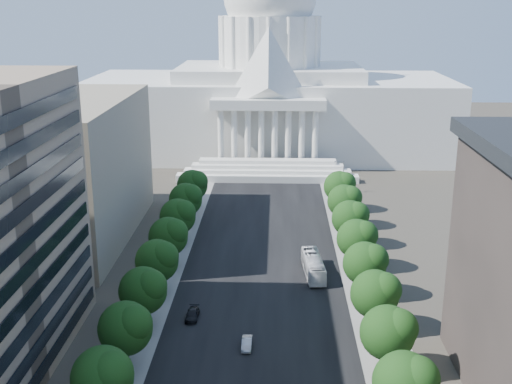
# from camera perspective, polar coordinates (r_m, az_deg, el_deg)

# --- Properties ---
(road_asphalt) EXTENTS (30.00, 260.00, 0.01)m
(road_asphalt) POSITION_cam_1_polar(r_m,az_deg,el_deg) (130.49, 0.59, -5.69)
(road_asphalt) COLOR black
(road_asphalt) RESTS_ON ground
(sidewalk_left) EXTENTS (8.00, 260.00, 0.02)m
(sidewalk_left) POSITION_cam_1_polar(r_m,az_deg,el_deg) (132.25, -7.71, -5.53)
(sidewalk_left) COLOR gray
(sidewalk_left) RESTS_ON ground
(sidewalk_right) EXTENTS (8.00, 260.00, 0.02)m
(sidewalk_right) POSITION_cam_1_polar(r_m,az_deg,el_deg) (131.48, 8.94, -5.72)
(sidewalk_right) COLOR gray
(sidewalk_right) RESTS_ON ground
(capitol) EXTENTS (120.00, 56.00, 73.00)m
(capitol) POSITION_cam_1_polar(r_m,az_deg,el_deg) (217.64, 1.20, 8.80)
(capitol) COLOR white
(capitol) RESTS_ON ground
(office_block_left_far) EXTENTS (38.00, 52.00, 30.00)m
(office_block_left_far) POSITION_cam_1_polar(r_m,az_deg,el_deg) (144.39, -18.72, 1.89)
(office_block_left_far) COLOR gray
(office_block_left_far) RESTS_ON ground
(tree_l_c) EXTENTS (7.79, 7.60, 9.97)m
(tree_l_c) POSITION_cam_1_polar(r_m,az_deg,el_deg) (81.79, -13.30, -15.62)
(tree_l_c) COLOR #33261C
(tree_l_c) RESTS_ON ground
(tree_l_d) EXTENTS (7.79, 7.60, 9.97)m
(tree_l_d) POSITION_cam_1_polar(r_m,az_deg,el_deg) (91.82, -11.37, -11.69)
(tree_l_d) COLOR #33261C
(tree_l_d) RESTS_ON ground
(tree_l_e) EXTENTS (7.79, 7.60, 9.97)m
(tree_l_e) POSITION_cam_1_polar(r_m,az_deg,el_deg) (102.27, -9.86, -8.54)
(tree_l_e) COLOR #33261C
(tree_l_e) RESTS_ON ground
(tree_l_f) EXTENTS (7.79, 7.60, 9.97)m
(tree_l_f) POSITION_cam_1_polar(r_m,az_deg,el_deg) (113.03, -8.66, -5.97)
(tree_l_f) COLOR #33261C
(tree_l_f) RESTS_ON ground
(tree_l_g) EXTENTS (7.79, 7.60, 9.97)m
(tree_l_g) POSITION_cam_1_polar(r_m,az_deg,el_deg) (124.02, -7.67, -3.86)
(tree_l_g) COLOR #33261C
(tree_l_g) RESTS_ON ground
(tree_l_h) EXTENTS (7.79, 7.60, 9.97)m
(tree_l_h) POSITION_cam_1_polar(r_m,az_deg,el_deg) (135.18, -6.86, -2.09)
(tree_l_h) COLOR #33261C
(tree_l_h) RESTS_ON ground
(tree_l_i) EXTENTS (7.79, 7.60, 9.97)m
(tree_l_i) POSITION_cam_1_polar(r_m,az_deg,el_deg) (146.48, -6.16, -0.59)
(tree_l_i) COLOR #33261C
(tree_l_i) RESTS_ON ground
(tree_l_j) EXTENTS (7.79, 7.60, 9.97)m
(tree_l_j) POSITION_cam_1_polar(r_m,az_deg,el_deg) (157.88, -5.57, 0.70)
(tree_l_j) COLOR #33261C
(tree_l_j) RESTS_ON ground
(tree_r_c) EXTENTS (7.79, 7.60, 9.97)m
(tree_r_c) POSITION_cam_1_polar(r_m,az_deg,el_deg) (80.74, 13.31, -16.08)
(tree_r_c) COLOR #33261C
(tree_r_c) RESTS_ON ground
(tree_r_d) EXTENTS (7.79, 7.60, 9.97)m
(tree_r_d) POSITION_cam_1_polar(r_m,az_deg,el_deg) (90.89, 11.85, -12.03)
(tree_r_d) COLOR #33261C
(tree_r_d) RESTS_ON ground
(tree_r_e) EXTENTS (7.79, 7.60, 9.97)m
(tree_r_e) POSITION_cam_1_polar(r_m,az_deg,el_deg) (101.44, 10.73, -8.80)
(tree_r_e) COLOR #33261C
(tree_r_e) RESTS_ON ground
(tree_r_f) EXTENTS (7.79, 7.60, 9.97)m
(tree_r_f) POSITION_cam_1_polar(r_m,az_deg,el_deg) (112.28, 9.83, -6.19)
(tree_r_f) COLOR #33261C
(tree_r_f) RESTS_ON ground
(tree_r_g) EXTENTS (7.79, 7.60, 9.97)m
(tree_r_g) POSITION_cam_1_polar(r_m,az_deg,el_deg) (123.34, 9.10, -4.04)
(tree_r_g) COLOR #33261C
(tree_r_g) RESTS_ON ground
(tree_r_h) EXTENTS (7.79, 7.60, 9.97)m
(tree_r_h) POSITION_cam_1_polar(r_m,az_deg,el_deg) (134.56, 8.49, -2.24)
(tree_r_h) COLOR #33261C
(tree_r_h) RESTS_ON ground
(tree_r_i) EXTENTS (7.79, 7.60, 9.97)m
(tree_r_i) POSITION_cam_1_polar(r_m,az_deg,el_deg) (145.90, 7.98, -0.72)
(tree_r_i) COLOR #33261C
(tree_r_i) RESTS_ON ground
(tree_r_j) EXTENTS (7.79, 7.60, 9.97)m
(tree_r_j) POSITION_cam_1_polar(r_m,az_deg,el_deg) (157.34, 7.54, 0.57)
(tree_r_j) COLOR #33261C
(tree_r_j) RESTS_ON ground
(streetlight_c) EXTENTS (2.61, 0.44, 9.00)m
(streetlight_c) POSITION_cam_1_polar(r_m,az_deg,el_deg) (102.13, 11.57, -9.06)
(streetlight_c) COLOR gray
(streetlight_c) RESTS_ON ground
(streetlight_d) EXTENTS (2.61, 0.44, 9.00)m
(streetlight_d) POSITION_cam_1_polar(r_m,az_deg,el_deg) (124.87, 9.73, -4.12)
(streetlight_d) COLOR gray
(streetlight_d) RESTS_ON ground
(streetlight_e) EXTENTS (2.61, 0.44, 9.00)m
(streetlight_e) POSITION_cam_1_polar(r_m,az_deg,el_deg) (148.34, 8.49, -0.71)
(streetlight_e) COLOR gray
(streetlight_e) RESTS_ON ground
(streetlight_f) EXTENTS (2.61, 0.44, 9.00)m
(streetlight_f) POSITION_cam_1_polar(r_m,az_deg,el_deg) (172.24, 7.58, 1.76)
(streetlight_f) COLOR gray
(streetlight_f) RESTS_ON ground
(car_silver) EXTENTS (1.51, 4.24, 1.39)m
(car_silver) POSITION_cam_1_polar(r_m,az_deg,el_deg) (97.79, -0.82, -13.32)
(car_silver) COLOR #ADAEB5
(car_silver) RESTS_ON ground
(car_dark_b) EXTENTS (2.11, 4.92, 1.41)m
(car_dark_b) POSITION_cam_1_polar(r_m,az_deg,el_deg) (106.30, -5.68, -10.80)
(car_dark_b) COLOR black
(car_dark_b) RESTS_ON ground
(city_bus) EXTENTS (4.17, 13.38, 3.67)m
(city_bus) POSITION_cam_1_polar(r_m,az_deg,el_deg) (121.59, 5.12, -6.54)
(city_bus) COLOR silver
(city_bus) RESTS_ON ground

